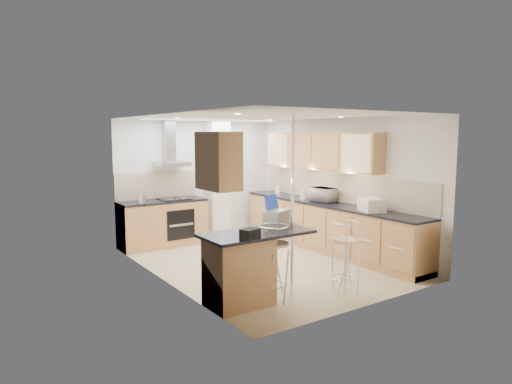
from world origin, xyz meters
TOP-DOWN VIEW (x-y plane):
  - ground at (0.00, 0.00)m, footprint 4.80×4.80m
  - room_shell at (0.32, 0.38)m, footprint 3.64×4.84m
  - right_counter at (1.50, 0.00)m, footprint 0.63×4.40m
  - back_counter at (-0.95, 2.10)m, footprint 1.70×0.63m
  - peninsula at (-1.12, -1.45)m, footprint 1.47×0.72m
  - microwave at (1.53, 0.16)m, footprint 0.36×0.50m
  - laptop at (-0.69, -1.29)m, footprint 0.40×0.35m
  - bag at (-1.41, -1.73)m, footprint 0.26×0.22m
  - bar_stool_near at (-0.94, -1.58)m, footprint 0.51×0.51m
  - bar_stool_end at (0.04, -1.93)m, footprint 0.48×0.48m
  - jar_a at (1.44, 0.65)m, footprint 0.16×0.16m
  - jar_b at (1.46, 1.53)m, footprint 0.13×0.13m
  - jar_c at (1.42, -1.08)m, footprint 0.16×0.16m
  - jar_d at (1.44, -1.30)m, footprint 0.10×0.10m
  - bread_bin at (1.44, -1.13)m, footprint 0.46×0.51m
  - kettle at (-1.43, 1.94)m, footprint 0.16×0.16m

SIDE VIEW (x-z plane):
  - ground at x=0.00m, z-range 0.00..0.00m
  - back_counter at x=-0.95m, z-range 0.00..0.92m
  - right_counter at x=1.50m, z-range 0.00..0.92m
  - peninsula at x=-1.12m, z-range 0.01..0.95m
  - bar_stool_end at x=0.04m, z-range 0.00..1.03m
  - bar_stool_near at x=-0.94m, z-range 0.00..1.04m
  - jar_d at x=1.44m, z-range 0.92..1.05m
  - bag at x=-1.41m, z-range 0.94..1.06m
  - jar_b at x=1.46m, z-range 0.92..1.09m
  - jar_a at x=1.44m, z-range 0.92..1.10m
  - kettle at x=-1.43m, z-range 0.92..1.13m
  - jar_c at x=1.42m, z-range 0.92..1.14m
  - bread_bin at x=1.44m, z-range 0.92..1.14m
  - laptop at x=-0.69m, z-range 0.94..1.17m
  - microwave at x=1.53m, z-range 0.92..1.19m
  - room_shell at x=0.32m, z-range 0.29..2.80m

